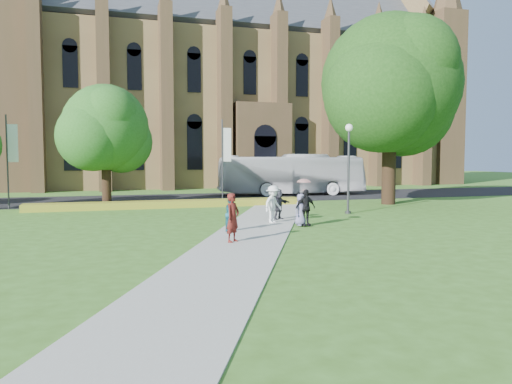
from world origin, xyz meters
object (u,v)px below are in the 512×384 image
object	(u,v)px
streetlamp	(349,157)
large_tree	(390,84)
tour_coach	(291,175)
pedestrian_0	(233,218)

from	to	relation	value
streetlamp	large_tree	xyz separation A→B (m)	(5.50, 4.50, 5.07)
large_tree	tour_coach	bearing A→B (deg)	109.21
tour_coach	large_tree	bearing A→B (deg)	-154.49
streetlamp	tour_coach	xyz separation A→B (m)	(2.02, 14.48, -1.50)
tour_coach	pedestrian_0	world-z (taller)	tour_coach
streetlamp	large_tree	size ratio (longest dim) A/B	0.40
large_tree	tour_coach	distance (m)	12.45
streetlamp	pedestrian_0	distance (m)	12.05
large_tree	pedestrian_0	distance (m)	20.32
large_tree	streetlamp	bearing A→B (deg)	-140.71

